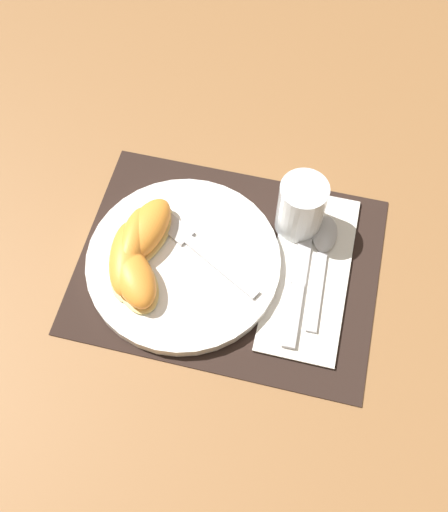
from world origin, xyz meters
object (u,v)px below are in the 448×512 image
Objects in this scene: knife at (300,273)px; citrus_wedge_3 at (135,279)px; juice_glass at (301,210)px; citrus_wedge_1 at (134,242)px; fork at (192,243)px; plate at (184,262)px; citrus_wedge_2 at (127,259)px; citrus_wedge_0 at (145,231)px; spoon at (323,249)px.

knife is 2.10× the size of citrus_wedge_3.
juice_glass reaches higher than citrus_wedge_3.
juice_glass reaches higher than citrus_wedge_1.
citrus_wedge_1 is (-0.07, -0.02, 0.01)m from fork.
plate is 0.16m from knife.
citrus_wedge_2 is (-0.21, -0.12, -0.01)m from juice_glass.
juice_glass is at bearing 21.47° from citrus_wedge_0.
spoon is 0.96× the size of fork.
citrus_wedge_2 is at bearing -149.46° from juice_glass.
citrus_wedge_0 is at bearing 179.93° from knife.
citrus_wedge_2 is at bearing 126.67° from citrus_wedge_3.
juice_glass is 0.51× the size of spoon.
fork is (-0.17, -0.04, 0.01)m from spoon.
knife is (0.02, -0.08, -0.03)m from juice_glass.
citrus_wedge_2 is at bearing -160.50° from spoon.
citrus_wedge_3 is at bearing -161.09° from knife.
plate is at bearing 19.41° from citrus_wedge_2.
plate is 2.15× the size of citrus_wedge_2.
citrus_wedge_1 reaches higher than citrus_wedge_3.
citrus_wedge_3 is (0.01, -0.07, -0.00)m from citrus_wedge_0.
citrus_wedge_0 reaches higher than knife.
fork is at bearing 76.39° from plate.
plate is 1.48× the size of spoon.
juice_glass is 0.23m from citrus_wedge_1.
spoon is 0.26m from citrus_wedge_2.
fork is 0.09m from citrus_wedge_2.
spoon is (0.04, -0.03, -0.03)m from juice_glass.
citrus_wedge_3 reaches higher than plate.
fork is 1.68× the size of citrus_wedge_1.
citrus_wedge_0 reaches higher than plate.
citrus_wedge_2 reaches higher than knife.
citrus_wedge_0 is 1.10× the size of citrus_wedge_1.
spoon is 1.61× the size of citrus_wedge_1.
citrus_wedge_1 is (-0.07, 0.00, 0.02)m from plate.
plate is at bearing -172.34° from knife.
knife is 0.05m from spoon.
citrus_wedge_0 is 0.05m from citrus_wedge_2.
citrus_wedge_0 is at bearing 75.73° from citrus_wedge_2.
juice_glass reaches higher than knife.
knife is (0.15, 0.02, -0.00)m from plate.
plate is 0.07m from citrus_wedge_3.
citrus_wedge_0 is (-0.20, -0.08, -0.01)m from juice_glass.
fork is (0.01, 0.03, 0.01)m from plate.
plate reaches higher than knife.
fork is 1.70× the size of citrus_wedge_3.
juice_glass is 0.24m from citrus_wedge_2.
plate is at bearing 44.73° from citrus_wedge_3.
juice_glass is 0.83× the size of citrus_wedge_3.
citrus_wedge_0 reaches higher than citrus_wedge_2.
spoon is at bearing 60.82° from knife.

